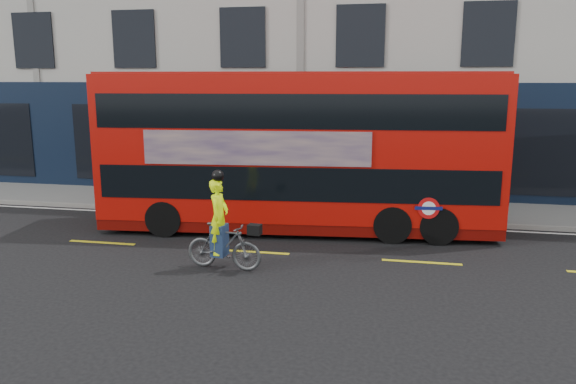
# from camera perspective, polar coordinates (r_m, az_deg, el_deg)

# --- Properties ---
(ground) EXTENTS (120.00, 120.00, 0.00)m
(ground) POSITION_cam_1_polar(r_m,az_deg,el_deg) (12.37, -5.38, -8.15)
(ground) COLOR black
(ground) RESTS_ON ground
(pavement) EXTENTS (60.00, 3.00, 0.12)m
(pavement) POSITION_cam_1_polar(r_m,az_deg,el_deg) (18.43, 0.39, -1.31)
(pavement) COLOR slate
(pavement) RESTS_ON ground
(kerb) EXTENTS (60.00, 0.12, 0.13)m
(kerb) POSITION_cam_1_polar(r_m,az_deg,el_deg) (17.00, -0.57, -2.39)
(kerb) COLOR gray
(kerb) RESTS_ON ground
(road_edge_line) EXTENTS (58.00, 0.10, 0.01)m
(road_edge_line) POSITION_cam_1_polar(r_m,az_deg,el_deg) (16.73, -0.78, -2.84)
(road_edge_line) COLOR silver
(road_edge_line) RESTS_ON ground
(lane_dashes) EXTENTS (58.00, 0.12, 0.01)m
(lane_dashes) POSITION_cam_1_polar(r_m,az_deg,el_deg) (13.73, -3.59, -6.08)
(lane_dashes) COLOR gold
(lane_dashes) RESTS_ON ground
(bus) EXTENTS (10.86, 3.40, 4.31)m
(bus) POSITION_cam_1_polar(r_m,az_deg,el_deg) (15.30, 1.18, 4.23)
(bus) COLOR #B20D07
(bus) RESTS_ON ground
(cyclist) EXTENTS (1.77, 0.65, 2.22)m
(cyclist) POSITION_cam_1_polar(r_m,az_deg,el_deg) (12.42, -6.68, -4.50)
(cyclist) COLOR #4B4E51
(cyclist) RESTS_ON ground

